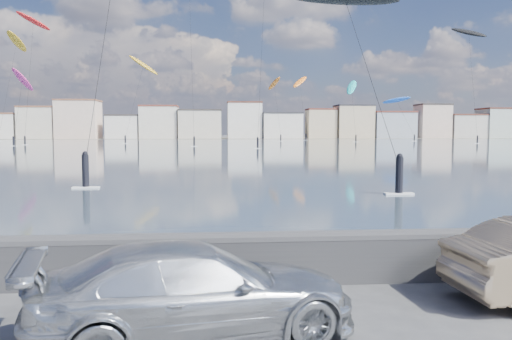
# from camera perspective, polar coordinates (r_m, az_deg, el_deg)

# --- Properties ---
(bay_water) EXTENTS (500.00, 177.00, 0.00)m
(bay_water) POSITION_cam_1_polar(r_m,az_deg,el_deg) (98.58, -4.62, 2.73)
(bay_water) COLOR #2F4152
(bay_water) RESTS_ON ground
(far_shore_strip) EXTENTS (500.00, 60.00, 0.00)m
(far_shore_strip) POSITION_cam_1_polar(r_m,az_deg,el_deg) (207.05, -4.59, 3.67)
(far_shore_strip) COLOR #4C473D
(far_shore_strip) RESTS_ON ground
(seawall) EXTENTS (400.00, 0.36, 1.08)m
(seawall) POSITION_cam_1_polar(r_m,az_deg,el_deg) (10.05, -5.18, -9.87)
(seawall) COLOR #28282B
(seawall) RESTS_ON ground
(far_buildings) EXTENTS (240.79, 13.26, 14.60)m
(far_buildings) POSITION_cam_1_polar(r_m,az_deg,el_deg) (193.06, -4.22, 5.40)
(far_buildings) COLOR white
(far_buildings) RESTS_ON ground
(car_silver) EXTENTS (5.16, 2.99, 1.41)m
(car_silver) POSITION_cam_1_polar(r_m,az_deg,el_deg) (7.67, -6.94, -13.53)
(car_silver) COLOR silver
(car_silver) RESTS_ON ground
(kitesurfer_0) EXTENTS (5.05, 16.82, 17.02)m
(kitesurfer_0) POSITION_cam_1_polar(r_m,az_deg,el_deg) (122.93, -25.13, 9.23)
(kitesurfer_0) COLOR #E5338C
(kitesurfer_0) RESTS_ON ground
(kitesurfer_1) EXTENTS (4.61, 18.19, 19.97)m
(kitesurfer_1) POSITION_cam_1_polar(r_m,az_deg,el_deg) (157.04, 2.10, 9.74)
(kitesurfer_1) COLOR orange
(kitesurfer_1) RESTS_ON ground
(kitesurfer_7) EXTENTS (8.63, 17.01, 13.80)m
(kitesurfer_7) POSITION_cam_1_polar(r_m,az_deg,el_deg) (40.44, 10.18, 18.50)
(kitesurfer_7) COLOR black
(kitesurfer_7) RESTS_ON ground
(kitesurfer_10) EXTENTS (8.10, 14.45, 23.04)m
(kitesurfer_10) POSITION_cam_1_polar(r_m,az_deg,el_deg) (134.95, -12.76, 11.50)
(kitesurfer_10) COLOR #BF8C19
(kitesurfer_10) RESTS_ON ground
(kitesurfer_11) EXTENTS (9.03, 11.79, 14.03)m
(kitesurfer_11) POSITION_cam_1_polar(r_m,az_deg,el_deg) (160.30, 15.78, 7.63)
(kitesurfer_11) COLOR blue
(kitesurfer_11) RESTS_ON ground
(kitesurfer_12) EXTENTS (5.60, 12.40, 18.10)m
(kitesurfer_12) POSITION_cam_1_polar(r_m,az_deg,el_deg) (145.10, 10.88, 9.20)
(kitesurfer_12) COLOR #19BFBF
(kitesurfer_12) RESTS_ON ground
(kitesurfer_13) EXTENTS (7.56, 14.06, 30.18)m
(kitesurfer_13) POSITION_cam_1_polar(r_m,az_deg,el_deg) (129.49, -24.11, 15.08)
(kitesurfer_13) COLOR red
(kitesurfer_13) RESTS_ON ground
(kitesurfer_15) EXTENTS (6.83, 13.54, 21.75)m
(kitesurfer_15) POSITION_cam_1_polar(r_m,az_deg,el_deg) (167.60, 5.05, 9.90)
(kitesurfer_15) COLOR orange
(kitesurfer_15) RESTS_ON ground
(kitesurfer_17) EXTENTS (7.95, 15.54, 30.44)m
(kitesurfer_17) POSITION_cam_1_polar(r_m,az_deg,el_deg) (141.94, 23.14, 14.14)
(kitesurfer_17) COLOR black
(kitesurfer_17) RESTS_ON ground
(kitesurfer_18) EXTENTS (6.13, 12.45, 32.13)m
(kitesurfer_18) POSITION_cam_1_polar(r_m,az_deg,el_deg) (167.59, -25.68, 13.03)
(kitesurfer_18) COLOR #BF8C19
(kitesurfer_18) RESTS_ON ground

